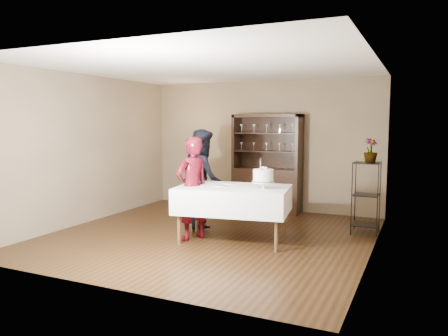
# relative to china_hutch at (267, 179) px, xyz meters

# --- Properties ---
(floor) EXTENTS (5.00, 5.00, 0.00)m
(floor) POSITION_rel_china_hutch_xyz_m (-0.20, -2.25, -0.66)
(floor) COLOR black
(floor) RESTS_ON ground
(ceiling) EXTENTS (5.00, 5.00, 0.00)m
(ceiling) POSITION_rel_china_hutch_xyz_m (-0.20, -2.25, 2.04)
(ceiling) COLOR silver
(ceiling) RESTS_ON back_wall
(back_wall) EXTENTS (5.00, 0.02, 2.70)m
(back_wall) POSITION_rel_china_hutch_xyz_m (-0.20, 0.25, 0.69)
(back_wall) COLOR brown
(back_wall) RESTS_ON floor
(wall_left) EXTENTS (0.02, 5.00, 2.70)m
(wall_left) POSITION_rel_china_hutch_xyz_m (-2.70, -2.25, 0.69)
(wall_left) COLOR brown
(wall_left) RESTS_ON floor
(wall_right) EXTENTS (0.02, 5.00, 2.70)m
(wall_right) POSITION_rel_china_hutch_xyz_m (2.30, -2.25, 0.69)
(wall_right) COLOR brown
(wall_right) RESTS_ON floor
(china_hutch) EXTENTS (1.40, 0.48, 2.00)m
(china_hutch) POSITION_rel_china_hutch_xyz_m (0.00, 0.00, 0.00)
(china_hutch) COLOR black
(china_hutch) RESTS_ON floor
(plant_etagere) EXTENTS (0.42, 0.42, 1.20)m
(plant_etagere) POSITION_rel_china_hutch_xyz_m (2.08, -1.05, -0.01)
(plant_etagere) COLOR black
(plant_etagere) RESTS_ON floor
(cake_table) EXTENTS (1.84, 1.30, 0.85)m
(cake_table) POSITION_rel_china_hutch_xyz_m (0.26, -2.38, -0.01)
(cake_table) COLOR silver
(cake_table) RESTS_ON floor
(woman) EXTENTS (0.59, 0.70, 1.62)m
(woman) POSITION_rel_china_hutch_xyz_m (-0.36, -2.55, 0.15)
(woman) COLOR #320408
(woman) RESTS_ON floor
(man) EXTENTS (0.98, 1.05, 1.72)m
(man) POSITION_rel_china_hutch_xyz_m (-0.61, -1.68, 0.20)
(man) COLOR black
(man) RESTS_ON floor
(cake) EXTENTS (0.38, 0.38, 0.46)m
(cake) POSITION_rel_china_hutch_xyz_m (0.76, -2.39, 0.37)
(cake) COLOR silver
(cake) RESTS_ON cake_table
(plate_near) EXTENTS (0.22, 0.22, 0.01)m
(plate_near) POSITION_rel_china_hutch_xyz_m (0.07, -2.42, 0.20)
(plate_near) COLOR silver
(plate_near) RESTS_ON cake_table
(plate_far) EXTENTS (0.19, 0.19, 0.01)m
(plate_far) POSITION_rel_china_hutch_xyz_m (0.09, -2.14, 0.20)
(plate_far) COLOR silver
(plate_far) RESTS_ON cake_table
(potted_plant) EXTENTS (0.31, 0.31, 0.40)m
(potted_plant) POSITION_rel_china_hutch_xyz_m (2.13, -1.06, 0.72)
(potted_plant) COLOR #467336
(potted_plant) RESTS_ON plant_etagere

